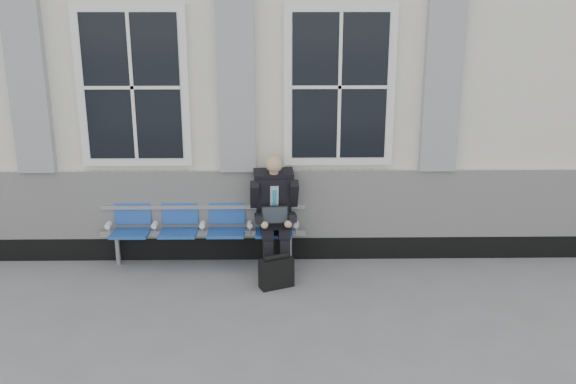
{
  "coord_description": "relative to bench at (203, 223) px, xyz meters",
  "views": [
    {
      "loc": [
        -0.4,
        -6.35,
        3.29
      ],
      "look_at": [
        -0.28,
        0.9,
        1.08
      ],
      "focal_mm": 40.0,
      "sensor_mm": 36.0,
      "label": 1
    }
  ],
  "objects": [
    {
      "name": "ground",
      "position": [
        1.36,
        -1.32,
        -0.55
      ],
      "size": [
        70.0,
        70.0,
        0.0
      ],
      "primitive_type": "plane",
      "color": "slate",
      "rests_on": "ground"
    },
    {
      "name": "station_building",
      "position": [
        1.34,
        2.15,
        1.67
      ],
      "size": [
        14.4,
        4.4,
        4.49
      ],
      "color": "silver",
      "rests_on": "ground"
    },
    {
      "name": "businessman",
      "position": [
        0.91,
        -0.14,
        0.23
      ],
      "size": [
        0.61,
        0.82,
        1.46
      ],
      "color": "black",
      "rests_on": "ground"
    },
    {
      "name": "briefcase",
      "position": [
        0.93,
        -0.73,
        -0.36
      ],
      "size": [
        0.43,
        0.31,
        0.41
      ],
      "color": "black",
      "rests_on": "ground"
    },
    {
      "name": "bench",
      "position": [
        0.0,
        0.0,
        0.0
      ],
      "size": [
        2.6,
        0.47,
        0.91
      ],
      "color": "#9EA0A3",
      "rests_on": "ground"
    }
  ]
}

